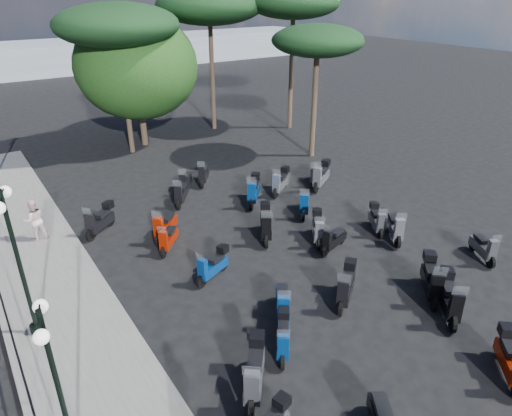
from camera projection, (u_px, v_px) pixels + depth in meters
ground at (293, 279)px, 14.45m from camera, size 120.00×120.00×0.00m
sidewalk at (56, 300)px, 13.37m from camera, size 3.00×30.00×0.15m
railing at (1, 296)px, 12.20m from camera, size 0.04×26.04×1.10m
lamp_post_0 at (57, 381)px, 7.90m from camera, size 0.40×1.05×3.60m
lamp_post_1 at (17, 256)px, 11.01m from camera, size 0.54×1.18×4.11m
pedestrian_far at (34, 220)px, 16.12m from camera, size 0.76×0.59×1.55m
scooter_2 at (254, 373)px, 10.23m from camera, size 1.30×1.52×1.46m
scooter_3 at (213, 266)px, 14.31m from camera, size 1.45×0.80×1.22m
scooter_4 at (165, 227)px, 16.58m from camera, size 1.36×1.27×1.40m
scooter_5 at (100, 221)px, 16.95m from camera, size 1.43×1.17×1.34m
scooter_7 at (283, 338)px, 11.41m from camera, size 1.04×1.27×1.19m
scooter_8 at (346, 287)px, 13.21m from camera, size 1.49×1.18×1.39m
scooter_9 at (283, 304)px, 12.58m from camera, size 1.07×1.45×1.35m
scooter_10 at (168, 239)px, 15.89m from camera, size 1.11×1.16×1.20m
scooter_11 at (181, 194)px, 19.25m from camera, size 1.10×1.37×1.32m
scooter_13 at (511, 360)px, 10.65m from camera, size 1.28×1.32×1.34m
scooter_14 at (333, 240)px, 15.86m from camera, size 1.47×0.63×1.19m
scooter_15 at (266, 224)px, 16.59m from camera, size 1.18×1.63×1.47m
scooter_16 at (304, 203)px, 18.36m from camera, size 1.21×1.38×1.38m
scooter_17 at (204, 174)px, 21.24m from camera, size 1.08×1.37×1.31m
scooter_19 at (484, 248)px, 15.33m from camera, size 0.90×1.41×1.24m
scooter_20 at (432, 280)px, 13.47m from camera, size 1.39×1.46×1.46m
scooter_21 at (318, 229)px, 16.42m from camera, size 1.12×1.40×1.31m
scooter_22 at (281, 182)px, 20.26m from camera, size 1.51×1.11×1.37m
scooter_23 at (254, 191)px, 19.29m from camera, size 1.36×1.50×1.47m
scooter_26 at (395, 228)px, 16.51m from camera, size 1.12×1.47×1.38m
scooter_27 at (377, 220)px, 17.08m from camera, size 0.98×1.37×1.23m
scooter_28 at (321, 176)px, 20.78m from camera, size 1.67×1.16×1.49m
scooter_29 at (313, 175)px, 21.23m from camera, size 1.08×1.22×1.22m
scooter_30 at (186, 182)px, 20.38m from camera, size 1.08×1.37×1.31m
scooter_31 at (449, 298)px, 12.67m from camera, size 1.39×1.46×1.46m
broadleaf_tree at (137, 67)px, 24.76m from camera, size 6.66×6.66×7.24m
pine_0 at (209, 6)px, 26.49m from camera, size 6.29×6.29×8.43m
pine_1 at (293, 3)px, 26.58m from camera, size 5.51×5.51×8.47m
pine_2 at (117, 25)px, 22.61m from camera, size 6.23×6.23×7.71m
pine_3 at (318, 41)px, 22.36m from camera, size 4.57×4.57×6.76m
distant_hills at (24, 59)px, 47.24m from camera, size 70.00×8.00×3.00m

